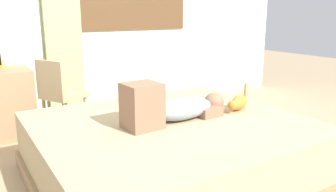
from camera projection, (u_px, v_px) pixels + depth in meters
ground_plane at (198, 184)px, 2.72m from camera, size 16.00×16.00×0.00m
back_wall_with_window at (89, 2)px, 4.36m from camera, size 6.40×0.14×2.90m
bed at (171, 151)px, 2.76m from camera, size 2.09×1.90×0.50m
person_lying at (173, 107)px, 2.68m from camera, size 0.94×0.32×0.34m
cat at (238, 103)px, 2.99m from camera, size 0.33×0.22×0.21m
cup at (1, 64)px, 3.73m from camera, size 0.06×0.06×0.09m
chair_by_desk at (59, 93)px, 3.61m from camera, size 0.51×0.51×0.86m
curtain_left at (63, 25)px, 4.13m from camera, size 0.44×0.06×2.36m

